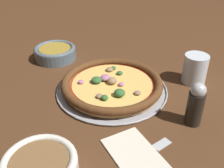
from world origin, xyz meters
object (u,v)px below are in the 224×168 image
bowl_near (55,52)px  napkin (135,154)px  pepper_shaker (196,104)px  bowl_far (40,167)px  fork (146,153)px  pizza (112,84)px  drinking_cup (195,69)px  pizza_tray (112,90)px

bowl_near → napkin: bearing=6.0°
napkin → pepper_shaker: size_ratio=1.33×
bowl_far → fork: (0.03, 0.23, -0.03)m
pizza → drinking_cup: 0.27m
napkin → fork: size_ratio=0.96×
pizza → pepper_shaker: bearing=31.4°
pizza → bowl_far: bearing=-46.9°
bowl_far → pepper_shaker: 0.39m
fork → bowl_near: bearing=84.2°
pizza_tray → bowl_far: size_ratio=2.22×
bowl_far → drinking_cup: size_ratio=1.64×
pizza → fork: 0.27m
bowl_far → napkin: size_ratio=0.96×
pizza → pepper_shaker: size_ratio=2.57×
drinking_cup → napkin: drinking_cup is taller
bowl_far → napkin: 0.20m
pizza_tray → napkin: 0.26m
pizza_tray → napkin: same height
bowl_far → fork: size_ratio=0.92×
pizza_tray → bowl_far: bearing=-47.0°
fork → drinking_cup: bearing=22.4°
bowl_near → pepper_shaker: size_ratio=1.29×
drinking_cup → napkin: (0.21, -0.32, -0.04)m
pizza → napkin: (0.26, -0.05, -0.02)m
pizza_tray → bowl_near: (-0.28, -0.11, 0.02)m
pepper_shaker → napkin: bearing=-77.5°
bowl_far → drinking_cup: bearing=109.9°
pepper_shaker → fork: bearing=-72.9°
pizza_tray → fork: 0.27m
drinking_cup → bowl_near: bearing=-131.9°
fork → pepper_shaker: (-0.05, 0.16, 0.06)m
napkin → fork: bearing=72.2°
bowl_far → bowl_near: bearing=164.7°
pizza_tray → drinking_cup: drinking_cup is taller
pizza_tray → napkin: size_ratio=2.14×
drinking_cup → napkin: 0.38m
napkin → pepper_shaker: 0.20m
pizza → fork: (0.27, -0.03, -0.02)m
pizza_tray → fork: bearing=-6.1°
bowl_far → drinking_cup: drinking_cup is taller
bowl_far → napkin: (0.02, 0.20, -0.02)m
bowl_near → pizza_tray: bearing=21.3°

